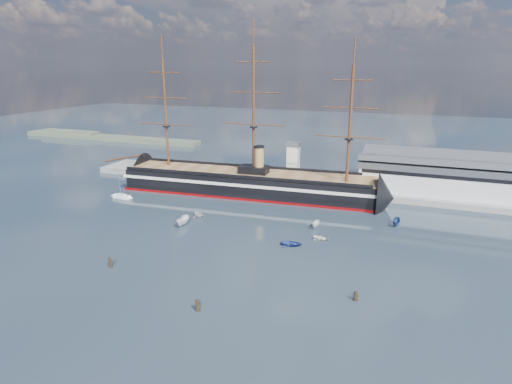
% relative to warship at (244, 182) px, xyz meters
% --- Properties ---
extents(ground, '(600.00, 600.00, 0.00)m').
position_rel_warship_xyz_m(ground, '(11.25, -20.00, -4.04)').
color(ground, '#182433').
rests_on(ground, ground).
extents(quay, '(180.00, 18.00, 2.00)m').
position_rel_warship_xyz_m(quay, '(21.25, 16.00, -4.04)').
color(quay, slate).
rests_on(quay, ground).
extents(warehouse, '(63.00, 21.00, 11.60)m').
position_rel_warship_xyz_m(warehouse, '(69.25, 20.00, 3.95)').
color(warehouse, '#B7BABC').
rests_on(warehouse, ground).
extents(quay_tower, '(5.00, 5.00, 15.00)m').
position_rel_warship_xyz_m(quay_tower, '(14.25, 13.00, 5.72)').
color(quay_tower, silver).
rests_on(quay_tower, ground).
extents(shoreline, '(120.00, 10.00, 4.00)m').
position_rel_warship_xyz_m(shoreline, '(-127.98, 75.00, -2.59)').
color(shoreline, '#3F4C38').
rests_on(shoreline, ground).
extents(warship, '(113.38, 22.07, 53.94)m').
position_rel_warship_xyz_m(warship, '(0.00, 0.00, 0.00)').
color(warship, black).
rests_on(warship, ground).
extents(sailboat, '(7.02, 2.97, 10.88)m').
position_rel_warship_xyz_m(sailboat, '(-36.99, -20.06, -3.35)').
color(sailboat, white).
rests_on(sailboat, ground).
extents(motorboat_a, '(7.66, 3.36, 2.98)m').
position_rel_warship_xyz_m(motorboat_a, '(-4.37, -35.21, -4.04)').
color(motorboat_a, white).
rests_on(motorboat_a, ground).
extents(motorboat_b, '(1.84, 3.55, 1.58)m').
position_rel_warship_xyz_m(motorboat_b, '(28.43, -38.06, -4.04)').
color(motorboat_b, navy).
rests_on(motorboat_b, ground).
extents(motorboat_c, '(5.40, 2.24, 2.12)m').
position_rel_warship_xyz_m(motorboat_c, '(31.41, -23.51, -4.04)').
color(motorboat_c, silver).
rests_on(motorboat_c, ground).
extents(motorboat_d, '(6.06, 7.30, 2.48)m').
position_rel_warship_xyz_m(motorboat_d, '(-3.53, -27.70, -4.04)').
color(motorboat_d, silver).
rests_on(motorboat_d, ground).
extents(motorboat_e, '(1.48, 2.89, 1.29)m').
position_rel_warship_xyz_m(motorboat_e, '(34.71, -31.72, -4.04)').
color(motorboat_e, silver).
rests_on(motorboat_e, ground).
extents(motorboat_f, '(6.17, 2.54, 2.42)m').
position_rel_warship_xyz_m(motorboat_f, '(52.54, -14.08, -4.04)').
color(motorboat_f, navy).
rests_on(motorboat_f, ground).
extents(piling_near_left, '(0.64, 0.64, 3.10)m').
position_rel_warship_xyz_m(piling_near_left, '(-6.69, -63.94, -4.04)').
color(piling_near_left, black).
rests_on(piling_near_left, ground).
extents(piling_near_mid, '(0.64, 0.64, 3.02)m').
position_rel_warship_xyz_m(piling_near_mid, '(20.27, -72.95, -4.04)').
color(piling_near_mid, black).
rests_on(piling_near_mid, ground).
extents(piling_far_right, '(0.64, 0.64, 2.71)m').
position_rel_warship_xyz_m(piling_far_right, '(47.33, -58.98, -4.04)').
color(piling_far_right, black).
rests_on(piling_far_right, ground).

